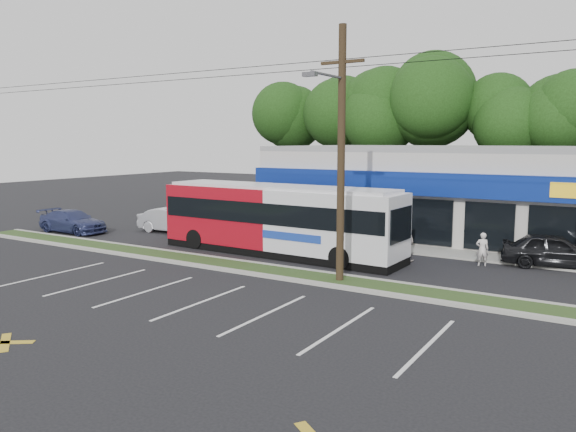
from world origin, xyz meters
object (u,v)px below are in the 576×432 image
Objects in this scene: metrobus at (279,218)px; car_blue at (73,221)px; utility_pole at (337,146)px; pedestrian_b at (406,243)px; car_dark at (555,251)px; pedestrian_a at (482,249)px; car_silver at (174,220)px.

metrobus is 14.59m from car_blue.
utility_pole is 7.15m from pedestrian_b.
metrobus is at bearing 97.76° from car_dark.
car_dark is 6.51m from pedestrian_b.
car_dark is 3.15m from pedestrian_a.
utility_pole is 15.91m from car_silver.
utility_pole is 10.78× the size of car_silver.
car_blue is 20.65m from pedestrian_b.
car_dark is 2.94× the size of pedestrian_a.
car_blue is (-14.51, -1.00, -1.14)m from metrobus.
utility_pole is 7.08m from metrobus.
utility_pole is at bearing -34.05° from metrobus.
car_silver is at bearing 0.46° from pedestrian_b.
car_dark is 0.94× the size of car_blue.
car_blue is (-26.59, -5.00, -0.07)m from car_dark.
car_silver is 2.75× the size of pedestrian_b.
car_blue is at bearing 9.90° from pedestrian_b.
car_dark is (7.13, 7.57, -4.65)m from utility_pole.
pedestrian_b is at bearing 18.97° from metrobus.
car_blue is at bearing -174.31° from metrobus.
metrobus is at bearing -107.86° from car_silver.
car_silver is at bearing -19.76° from pedestrian_a.
utility_pole is 32.71× the size of pedestrian_a.
car_silver is at bearing -60.20° from car_blue.
metrobus reaches higher than pedestrian_b.
car_dark reaches higher than car_silver.
pedestrian_a is at bearing -82.51° from car_blue.
pedestrian_b is at bearing -83.27° from car_blue.
car_dark is 27.06m from car_blue.
pedestrian_b is (-6.14, -2.16, 0.08)m from car_dark.
metrobus is 6.30m from pedestrian_b.
car_blue is at bearing 172.47° from utility_pole.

